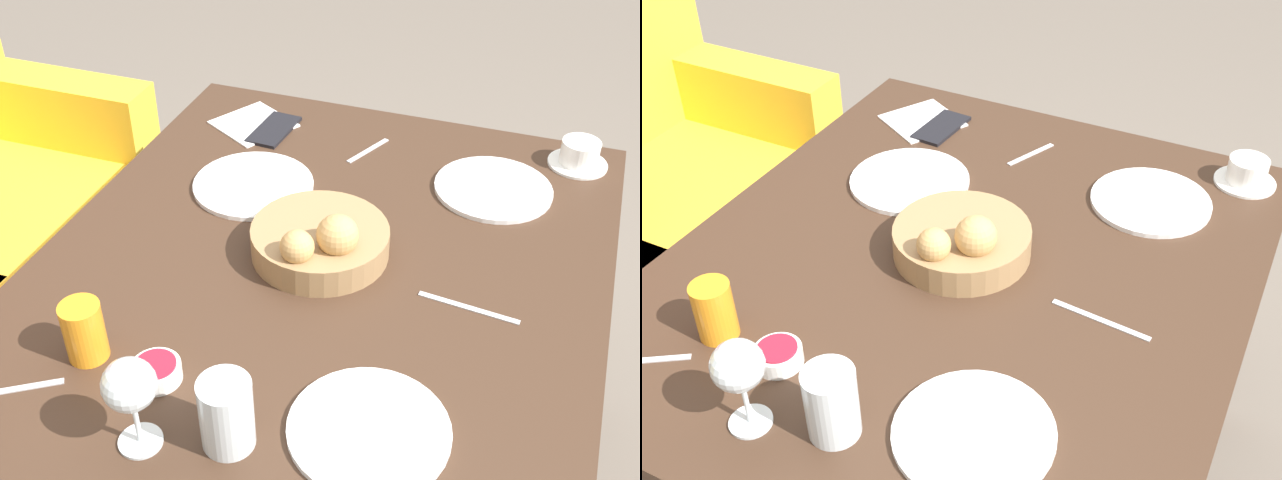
% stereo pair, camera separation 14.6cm
% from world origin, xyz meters
% --- Properties ---
extents(dining_table, '(1.20, 1.02, 0.72)m').
position_xyz_m(dining_table, '(0.00, 0.00, 0.63)').
color(dining_table, '#3D281C').
rests_on(dining_table, ground_plane).
extents(bread_basket, '(0.25, 0.25, 0.12)m').
position_xyz_m(bread_basket, '(0.02, 0.01, 0.76)').
color(bread_basket, '#99754C').
rests_on(bread_basket, dining_table).
extents(plate_near_left, '(0.24, 0.24, 0.01)m').
position_xyz_m(plate_near_left, '(-0.34, -0.19, 0.73)').
color(plate_near_left, white).
rests_on(plate_near_left, dining_table).
extents(plate_near_right, '(0.24, 0.24, 0.01)m').
position_xyz_m(plate_near_right, '(0.34, -0.25, 0.73)').
color(plate_near_right, white).
rests_on(plate_near_right, dining_table).
extents(plate_far_center, '(0.25, 0.25, 0.01)m').
position_xyz_m(plate_far_center, '(0.19, 0.22, 0.73)').
color(plate_far_center, white).
rests_on(plate_far_center, dining_table).
extents(juice_glass, '(0.06, 0.06, 0.10)m').
position_xyz_m(juice_glass, '(-0.34, 0.27, 0.78)').
color(juice_glass, orange).
rests_on(juice_glass, dining_table).
extents(water_tumbler, '(0.08, 0.08, 0.12)m').
position_xyz_m(water_tumbler, '(-0.42, -0.01, 0.78)').
color(water_tumbler, silver).
rests_on(water_tumbler, dining_table).
extents(wine_glass, '(0.08, 0.08, 0.16)m').
position_xyz_m(wine_glass, '(-0.47, 0.11, 0.84)').
color(wine_glass, silver).
rests_on(wine_glass, dining_table).
extents(coffee_cup, '(0.13, 0.13, 0.06)m').
position_xyz_m(coffee_cup, '(0.50, -0.41, 0.75)').
color(coffee_cup, white).
rests_on(coffee_cup, dining_table).
extents(jam_bowl_berry, '(0.08, 0.08, 0.03)m').
position_xyz_m(jam_bowl_berry, '(-0.35, 0.14, 0.74)').
color(jam_bowl_berry, white).
rests_on(jam_bowl_berry, dining_table).
extents(fork_silver, '(0.03, 0.18, 0.00)m').
position_xyz_m(fork_silver, '(-0.03, -0.28, 0.73)').
color(fork_silver, '#B7B7BC').
rests_on(fork_silver, dining_table).
extents(spoon_coffee, '(0.13, 0.06, 0.00)m').
position_xyz_m(spoon_coffee, '(0.41, 0.03, 0.73)').
color(spoon_coffee, '#B7B7BC').
rests_on(spoon_coffee, dining_table).
extents(napkin, '(0.21, 0.21, 0.00)m').
position_xyz_m(napkin, '(0.44, 0.32, 0.73)').
color(napkin, white).
rests_on(napkin, dining_table).
extents(cell_phone, '(0.16, 0.08, 0.01)m').
position_xyz_m(cell_phone, '(0.42, 0.26, 0.73)').
color(cell_phone, black).
rests_on(cell_phone, dining_table).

